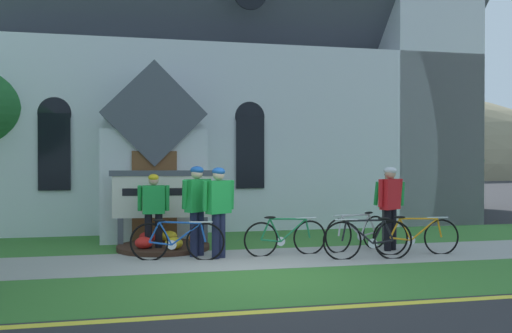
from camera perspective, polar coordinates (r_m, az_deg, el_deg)
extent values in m
plane|color=#2B2B2D|center=(12.77, -3.92, -7.85)|extent=(140.00, 140.00, 0.00)
cube|color=#99968E|center=(10.48, 3.58, -9.68)|extent=(32.00, 2.08, 0.01)
cube|color=#38722D|center=(8.42, 7.71, -12.26)|extent=(32.00, 2.33, 0.01)
cube|color=#38722D|center=(12.84, 0.60, -7.78)|extent=(24.00, 2.84, 0.01)
cube|color=yellow|center=(7.23, 11.35, -14.43)|extent=(28.00, 0.16, 0.01)
cube|color=silver|center=(19.19, -3.70, 2.47)|extent=(14.02, 10.32, 5.00)
cube|color=#4C515B|center=(19.82, -3.71, 15.24)|extent=(14.52, 10.51, 10.51)
cube|color=silver|center=(17.80, 17.14, 13.53)|extent=(2.69, 2.69, 11.74)
cube|color=silver|center=(13.03, -10.91, -1.95)|extent=(2.40, 1.60, 2.60)
cube|color=#4C515B|center=(13.06, -10.93, 5.31)|extent=(2.40, 1.80, 2.40)
cube|color=brown|center=(12.22, -10.83, -3.29)|extent=(1.00, 0.06, 2.10)
cube|color=black|center=(13.95, -20.82, 1.48)|extent=(0.76, 0.06, 1.90)
cone|color=black|center=(14.00, -20.84, 5.37)|extent=(0.80, 0.06, 0.80)
cube|color=black|center=(14.06, -0.64, 1.51)|extent=(0.76, 0.06, 1.90)
cone|color=black|center=(14.11, -0.64, 5.37)|extent=(0.80, 0.06, 0.80)
cube|color=#474C56|center=(11.83, -14.34, -6.96)|extent=(0.12, 0.12, 0.65)
cube|color=#474C56|center=(11.76, -5.53, -6.98)|extent=(0.12, 0.12, 0.65)
cube|color=silver|center=(11.68, -9.95, -3.22)|extent=(2.14, 0.23, 0.90)
cube|color=#474C56|center=(11.66, -9.96, -0.72)|extent=(2.27, 0.28, 0.12)
cube|color=black|center=(11.63, -9.96, -2.70)|extent=(1.71, 0.13, 0.16)
cylinder|color=#382319|center=(11.52, -9.89, -8.53)|extent=(1.94, 1.94, 0.10)
ellipsoid|color=orange|center=(11.56, -6.34, -7.65)|extent=(0.36, 0.36, 0.24)
ellipsoid|color=gold|center=(11.91, -9.32, -7.40)|extent=(0.36, 0.36, 0.24)
ellipsoid|color=red|center=(11.84, -11.58, -7.45)|extent=(0.36, 0.36, 0.24)
ellipsoid|color=red|center=(11.10, -11.95, -8.00)|extent=(0.36, 0.36, 0.24)
ellipsoid|color=gold|center=(10.91, -8.80, -8.14)|extent=(0.36, 0.36, 0.24)
torus|color=black|center=(10.48, 0.54, -7.87)|extent=(0.70, 0.09, 0.70)
torus|color=black|center=(10.82, 5.78, -7.61)|extent=(0.70, 0.09, 0.70)
cylinder|color=#19723F|center=(10.67, 4.04, -6.83)|extent=(0.56, 0.08, 0.46)
cylinder|color=#19723F|center=(10.61, 3.47, -5.64)|extent=(0.76, 0.09, 0.06)
cylinder|color=#19723F|center=(10.55, 2.09, -6.85)|extent=(0.26, 0.05, 0.47)
cylinder|color=#19723F|center=(10.55, 1.61, -7.96)|extent=(0.41, 0.07, 0.09)
cylinder|color=#19723F|center=(10.48, 1.02, -6.76)|extent=(0.22, 0.05, 0.42)
cylinder|color=#19723F|center=(10.78, 5.58, -6.62)|extent=(0.12, 0.04, 0.39)
ellipsoid|color=black|center=(10.48, 1.51, -5.48)|extent=(0.25, 0.10, 0.05)
cylinder|color=silver|center=(10.74, 5.38, -5.53)|extent=(0.44, 0.06, 0.03)
cylinder|color=silver|center=(10.61, 2.68, -8.04)|extent=(0.18, 0.03, 0.18)
torus|color=black|center=(10.28, -11.39, -7.96)|extent=(0.73, 0.17, 0.73)
torus|color=black|center=(10.16, -5.45, -8.06)|extent=(0.73, 0.17, 0.73)
cylinder|color=#194CA5|center=(10.17, -7.49, -7.20)|extent=(0.57, 0.14, 0.44)
cylinder|color=#194CA5|center=(10.15, -8.14, -5.98)|extent=(0.78, 0.18, 0.06)
cylinder|color=#194CA5|center=(10.21, -9.68, -7.09)|extent=(0.27, 0.08, 0.45)
cylinder|color=#194CA5|center=(10.25, -10.21, -8.13)|extent=(0.43, 0.11, 0.09)
cylinder|color=#194CA5|center=(10.24, -10.86, -6.92)|extent=(0.22, 0.08, 0.40)
cylinder|color=#194CA5|center=(10.14, -5.69, -7.07)|extent=(0.12, 0.06, 0.36)
ellipsoid|color=black|center=(10.20, -10.34, -5.70)|extent=(0.25, 0.12, 0.05)
cylinder|color=silver|center=(10.11, -5.94, -5.96)|extent=(0.44, 0.11, 0.03)
cylinder|color=silver|center=(10.23, -9.03, -8.30)|extent=(0.18, 0.05, 0.18)
torus|color=black|center=(10.57, 14.50, -7.68)|extent=(0.75, 0.13, 0.75)
torus|color=black|center=(10.28, 9.23, -7.90)|extent=(0.75, 0.13, 0.75)
cylinder|color=black|center=(10.35, 11.06, -6.93)|extent=(0.54, 0.10, 0.47)
cylinder|color=black|center=(10.35, 11.64, -5.69)|extent=(0.73, 0.12, 0.04)
cylinder|color=black|center=(10.45, 13.00, -6.84)|extent=(0.25, 0.07, 0.46)
cylinder|color=black|center=(10.51, 13.47, -7.87)|extent=(0.40, 0.08, 0.09)
cylinder|color=black|center=(10.51, 14.04, -6.65)|extent=(0.21, 0.06, 0.40)
cylinder|color=black|center=(10.26, 9.45, -6.83)|extent=(0.12, 0.05, 0.39)
ellipsoid|color=black|center=(10.46, 13.58, -5.45)|extent=(0.25, 0.11, 0.05)
cylinder|color=silver|center=(10.25, 9.67, -5.65)|extent=(0.44, 0.08, 0.03)
cylinder|color=silver|center=(10.45, 12.43, -8.06)|extent=(0.18, 0.04, 0.18)
torus|color=black|center=(11.77, 12.64, -6.91)|extent=(0.68, 0.29, 0.72)
torus|color=black|center=(11.06, 8.85, -7.38)|extent=(0.68, 0.29, 0.72)
cylinder|color=#B7B7BC|center=(11.28, 10.19, -6.34)|extent=(0.54, 0.23, 0.48)
cylinder|color=#B7B7BC|center=(11.33, 10.62, -5.16)|extent=(0.73, 0.31, 0.04)
cylinder|color=#B7B7BC|center=(11.54, 11.59, -6.18)|extent=(0.26, 0.13, 0.47)
cylinder|color=#B7B7BC|center=(11.63, 11.92, -7.13)|extent=(0.40, 0.18, 0.09)
cylinder|color=#B7B7BC|center=(11.68, 12.32, -5.97)|extent=(0.22, 0.11, 0.42)
cylinder|color=#B7B7BC|center=(11.06, 9.01, -6.34)|extent=(0.12, 0.08, 0.41)
ellipsoid|color=black|center=(11.59, 12.00, -4.88)|extent=(0.25, 0.16, 0.05)
cylinder|color=silver|center=(11.07, 9.17, -5.19)|extent=(0.42, 0.18, 0.03)
cylinder|color=silver|center=(11.49, 11.18, -7.35)|extent=(0.18, 0.08, 0.18)
torus|color=black|center=(10.98, 14.22, -7.43)|extent=(0.73, 0.12, 0.73)
torus|color=black|center=(11.37, 19.27, -7.17)|extent=(0.73, 0.12, 0.73)
cylinder|color=orange|center=(11.20, 17.59, -6.45)|extent=(0.57, 0.11, 0.45)
cylinder|color=orange|center=(11.14, 17.05, -5.37)|extent=(0.78, 0.13, 0.04)
cylinder|color=orange|center=(11.06, 15.72, -6.52)|extent=(0.27, 0.07, 0.45)
cylinder|color=orange|center=(11.05, 15.25, -7.52)|extent=(0.43, 0.09, 0.09)
cylinder|color=orange|center=(10.99, 14.69, -6.43)|extent=(0.22, 0.06, 0.40)
cylinder|color=orange|center=(11.33, 19.08, -6.25)|extent=(0.12, 0.05, 0.38)
ellipsoid|color=black|center=(10.99, 15.16, -5.27)|extent=(0.25, 0.11, 0.05)
cylinder|color=silver|center=(11.29, 18.88, -5.21)|extent=(0.44, 0.08, 0.03)
cylinder|color=silver|center=(11.13, 16.28, -7.60)|extent=(0.18, 0.04, 0.18)
cylinder|color=black|center=(11.14, -11.47, -7.04)|extent=(0.15, 0.15, 0.80)
cylinder|color=black|center=(11.15, -10.39, -7.03)|extent=(0.15, 0.15, 0.80)
cube|color=green|center=(11.07, -10.94, -3.50)|extent=(0.45, 0.21, 0.58)
sphere|color=tan|center=(11.05, -10.94, -1.46)|extent=(0.21, 0.21, 0.21)
ellipsoid|color=gold|center=(11.05, -10.94, -1.17)|extent=(0.22, 0.26, 0.14)
cylinder|color=green|center=(11.10, -12.36, -3.34)|extent=(0.09, 0.20, 0.53)
cylinder|color=green|center=(11.04, -9.50, -3.36)|extent=(0.09, 0.16, 0.53)
cylinder|color=#2D2D33|center=(12.39, 13.71, -6.23)|extent=(0.15, 0.15, 0.81)
cylinder|color=#2D2D33|center=(12.43, 14.51, -6.21)|extent=(0.15, 0.15, 0.81)
cube|color=green|center=(12.34, 14.12, -2.98)|extent=(0.49, 0.29, 0.59)
sphere|color=tan|center=(12.32, 14.12, -1.11)|extent=(0.21, 0.21, 0.21)
ellipsoid|color=black|center=(12.32, 14.12, -0.85)|extent=(0.27, 0.30, 0.15)
cylinder|color=green|center=(12.32, 12.81, -2.84)|extent=(0.09, 0.21, 0.54)
cylinder|color=green|center=(12.37, 15.42, -2.83)|extent=(0.09, 0.14, 0.54)
cylinder|color=black|center=(11.43, 13.95, -6.67)|extent=(0.15, 0.15, 0.87)
cylinder|color=black|center=(11.58, 14.43, -6.58)|extent=(0.15, 0.15, 0.87)
cube|color=red|center=(11.44, 14.20, -2.90)|extent=(0.52, 0.42, 0.63)
sphere|color=tan|center=(11.42, 14.21, -0.75)|extent=(0.22, 0.22, 0.22)
ellipsoid|color=silver|center=(11.42, 14.21, -0.44)|extent=(0.35, 0.36, 0.16)
cylinder|color=red|center=(11.21, 13.22, -2.80)|extent=(0.09, 0.11, 0.57)
cylinder|color=red|center=(11.66, 15.15, -2.68)|extent=(0.09, 0.19, 0.58)
cylinder|color=#191E38|center=(10.35, -3.71, -7.41)|extent=(0.15, 0.15, 0.87)
cylinder|color=#191E38|center=(10.26, -4.35, -7.48)|extent=(0.15, 0.15, 0.87)
cube|color=green|center=(10.23, -4.03, -3.28)|extent=(0.52, 0.42, 0.63)
sphere|color=beige|center=(10.21, -4.04, -0.88)|extent=(0.22, 0.22, 0.22)
ellipsoid|color=#1E59B2|center=(10.21, -4.04, -0.54)|extent=(0.34, 0.36, 0.16)
cylinder|color=green|center=(10.38, -2.62, -3.05)|extent=(0.09, 0.17, 0.58)
cylinder|color=green|center=(10.08, -5.49, -3.16)|extent=(0.09, 0.14, 0.58)
cylinder|color=#191E38|center=(10.63, -6.01, -7.18)|extent=(0.15, 0.15, 0.88)
cylinder|color=#191E38|center=(10.50, -6.70, -7.27)|extent=(0.15, 0.15, 0.88)
cube|color=green|center=(10.49, -6.36, -3.11)|extent=(0.51, 0.47, 0.64)
sphere|color=beige|center=(10.47, -6.36, -0.74)|extent=(0.23, 0.23, 0.23)
ellipsoid|color=#1E59B2|center=(10.47, -6.36, -0.40)|extent=(0.36, 0.37, 0.16)
cylinder|color=green|center=(10.67, -5.07, -2.87)|extent=(0.09, 0.13, 0.58)
cylinder|color=green|center=(10.31, -7.69, -3.00)|extent=(0.09, 0.26, 0.58)
cylinder|color=#4C3823|center=(22.51, 18.60, -1.84)|extent=(0.26, 0.26, 1.86)
cone|color=#14471E|center=(22.65, 18.64, 7.34)|extent=(3.73, 3.73, 5.38)
ellipsoid|color=#847A5B|center=(66.14, 1.25, -1.01)|extent=(90.36, 44.96, 23.73)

